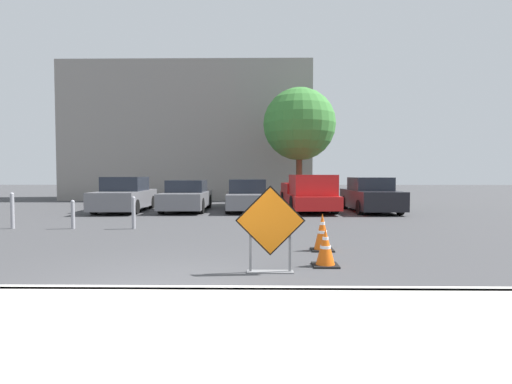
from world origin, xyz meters
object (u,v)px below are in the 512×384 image
(parked_car_second, at_px, (187,196))
(parked_car_fourth, at_px, (370,196))
(traffic_cone_nearest, at_px, (325,248))
(parked_car_nearest, at_px, (125,196))
(bollard_nearest, at_px, (134,212))
(bollard_second, at_px, (73,213))
(road_closed_sign, at_px, (270,227))
(parked_car_third, at_px, (247,196))
(bollard_third, at_px, (12,210))
(traffic_cone_second, at_px, (322,232))
(pickup_truck, at_px, (309,195))

(parked_car_second, relative_size, parked_car_fourth, 1.05)
(parked_car_fourth, bearing_deg, parked_car_second, -3.56)
(traffic_cone_nearest, relative_size, parked_car_nearest, 0.14)
(bollard_nearest, bearing_deg, traffic_cone_nearest, -43.94)
(parked_car_second, distance_m, bollard_second, 6.42)
(traffic_cone_nearest, height_order, parked_car_fourth, parked_car_fourth)
(bollard_second, bearing_deg, road_closed_sign, -42.46)
(parked_car_third, relative_size, bollard_third, 4.12)
(traffic_cone_nearest, distance_m, bollard_second, 8.27)
(traffic_cone_second, bearing_deg, road_closed_sign, -120.24)
(parked_car_second, xyz_separation_m, bollard_second, (-2.28, -6.00, -0.18))
(parked_car_nearest, relative_size, parked_car_third, 1.04)
(traffic_cone_second, distance_m, parked_car_third, 9.58)
(pickup_truck, bearing_deg, road_closed_sign, 76.77)
(road_closed_sign, distance_m, parked_car_fourth, 11.87)
(road_closed_sign, bearing_deg, traffic_cone_second, 59.76)
(traffic_cone_nearest, xyz_separation_m, parked_car_second, (-4.48, 10.76, 0.32))
(traffic_cone_second, bearing_deg, parked_car_third, 101.73)
(parked_car_second, bearing_deg, pickup_truck, 176.69)
(parked_car_third, bearing_deg, bollard_second, 47.46)
(bollard_nearest, bearing_deg, road_closed_sign, -53.19)
(pickup_truck, bearing_deg, bollard_third, 27.96)
(bollard_nearest, bearing_deg, pickup_truck, 44.61)
(traffic_cone_nearest, bearing_deg, pickup_truck, 84.92)
(parked_car_nearest, xyz_separation_m, parked_car_fourth, (10.80, -0.11, -0.00))
(road_closed_sign, bearing_deg, bollard_second, 137.54)
(parked_car_fourth, relative_size, bollard_third, 3.95)
(parked_car_fourth, bearing_deg, bollard_third, 23.73)
(traffic_cone_second, height_order, parked_car_nearest, parked_car_nearest)
(traffic_cone_nearest, relative_size, pickup_truck, 0.12)
(parked_car_second, xyz_separation_m, bollard_third, (-4.10, -6.00, -0.07))
(traffic_cone_nearest, xyz_separation_m, pickup_truck, (0.94, 10.57, 0.40))
(bollard_nearest, distance_m, bollard_third, 3.64)
(parked_car_fourth, height_order, bollard_third, parked_car_fourth)
(pickup_truck, relative_size, bollard_third, 5.11)
(parked_car_fourth, bearing_deg, road_closed_sign, 66.05)
(bollard_third, bearing_deg, road_closed_sign, -34.83)
(traffic_cone_second, xyz_separation_m, parked_car_fourth, (3.45, 8.97, 0.30))
(traffic_cone_second, height_order, parked_car_second, parked_car_second)
(parked_car_nearest, xyz_separation_m, parked_car_third, (5.40, 0.30, -0.04))
(traffic_cone_second, relative_size, parked_car_third, 0.18)
(parked_car_third, bearing_deg, pickup_truck, 171.36)
(bollard_nearest, xyz_separation_m, bollard_third, (-3.64, -0.00, 0.06))
(parked_car_fourth, xyz_separation_m, bollard_second, (-10.38, -5.66, -0.23))
(parked_car_nearest, height_order, pickup_truck, pickup_truck)
(parked_car_fourth, bearing_deg, traffic_cone_nearest, 69.72)
(road_closed_sign, relative_size, bollard_third, 1.33)
(parked_car_nearest, relative_size, parked_car_second, 1.04)
(traffic_cone_nearest, relative_size, bollard_second, 0.77)
(pickup_truck, distance_m, bollard_third, 11.15)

